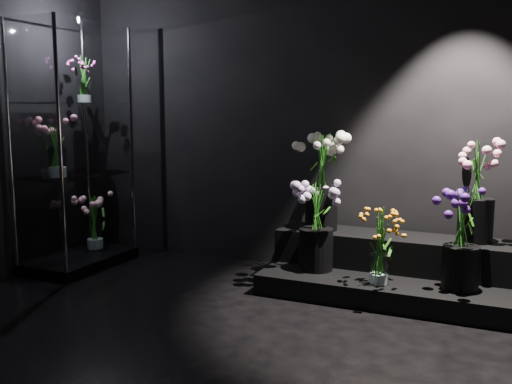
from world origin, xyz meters
The scene contains 12 objects.
floor centered at (0.00, 0.00, 0.00)m, with size 4.00×4.00×0.00m, color black.
wall_back centered at (0.00, 2.00, 1.40)m, with size 4.00×4.00×0.00m, color black.
display_riser centered at (0.89, 1.64, 0.17)m, with size 1.81×0.81×0.40m.
display_case centered at (-1.70, 1.24, 1.02)m, with size 0.56×0.93×2.04m.
bouquet_orange_bells centered at (0.86, 1.30, 0.42)m, with size 0.32×0.32×0.52m.
bouquet_lilac centered at (0.35, 1.46, 0.53)m, with size 0.45×0.45×0.65m.
bouquet_purple centered at (1.37, 1.42, 0.51)m, with size 0.34×0.34×0.66m.
bouquet_cream_roses centered at (0.31, 1.72, 0.83)m, with size 0.39×0.39×0.74m.
bouquet_pink_roses centered at (1.43, 1.78, 0.80)m, with size 0.37×0.37×0.70m.
bouquet_case_pink centered at (-1.70, 1.02, 1.03)m, with size 0.34×0.34×0.46m.
bouquet_case_magenta centered at (-1.73, 1.42, 1.59)m, with size 0.27×0.27×0.39m.
bouquet_case_base_pink centered at (-1.74, 1.48, 0.35)m, with size 0.35×0.35×0.48m.
Camera 1 is at (1.64, -2.49, 1.35)m, focal length 40.00 mm.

